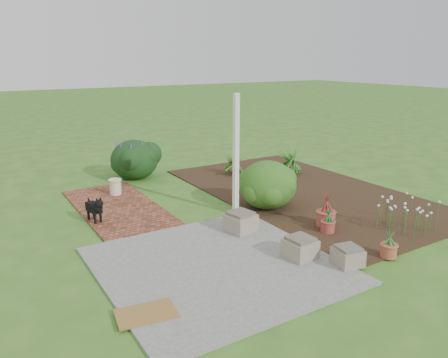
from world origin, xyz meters
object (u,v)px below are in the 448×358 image
black_dog (95,207)px  cream_ceramic_urn (115,187)px  stone_trough_near (348,257)px  evergreen_shrub (268,184)px

black_dog → cream_ceramic_urn: size_ratio=1.61×
stone_trough_near → cream_ceramic_urn: 5.79m
black_dog → cream_ceramic_urn: (0.90, 1.54, -0.12)m
cream_ceramic_urn → evergreen_shrub: size_ratio=0.29×
black_dog → cream_ceramic_urn: 1.79m
cream_ceramic_urn → evergreen_shrub: bearing=-45.3°
evergreen_shrub → black_dog: bearing=163.3°
stone_trough_near → cream_ceramic_urn: size_ratio=1.10×
stone_trough_near → cream_ceramic_urn: (-1.94, 5.45, 0.05)m
black_dog → evergreen_shrub: bearing=-27.9°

